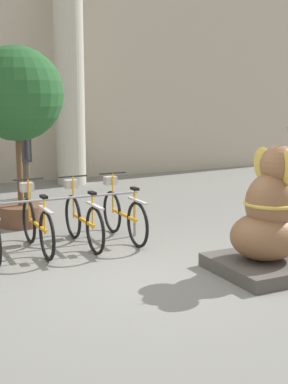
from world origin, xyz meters
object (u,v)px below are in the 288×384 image
object	(u,v)px
elephant_statue	(269,223)
potted_tree	(17,100)
person_pedestrian	(26,153)
bicycle_3	(83,219)
bicycle_4	(123,214)
bicycle_2	(37,224)

from	to	relation	value
elephant_statue	potted_tree	distance (m)	4.94
person_pedestrian	potted_tree	size ratio (longest dim) A/B	0.55
bicycle_3	bicycle_4	world-z (taller)	same
bicycle_2	bicycle_4	xyz separation A→B (m)	(1.44, 0.04, 0.00)
bicycle_4	potted_tree	distance (m)	2.79
person_pedestrian	potted_tree	xyz separation A→B (m)	(-0.73, -2.52, 1.19)
bicycle_4	elephant_statue	world-z (taller)	elephant_statue
bicycle_3	elephant_statue	xyz separation A→B (m)	(1.78, -2.31, 0.24)
elephant_statue	person_pedestrian	size ratio (longest dim) A/B	1.13
bicycle_4	person_pedestrian	world-z (taller)	person_pedestrian
bicycle_2	potted_tree	bearing A→B (deg)	84.46
bicycle_4	elephant_statue	size ratio (longest dim) A/B	0.88
person_pedestrian	bicycle_2	bearing A→B (deg)	-101.91
bicycle_2	bicycle_3	distance (m)	0.72
elephant_statue	person_pedestrian	world-z (taller)	elephant_statue
bicycle_3	bicycle_2	bearing A→B (deg)	178.01
bicycle_4	elephant_statue	bearing A→B (deg)	-65.94
bicycle_2	elephant_statue	bearing A→B (deg)	-42.98
bicycle_2	person_pedestrian	bearing A→B (deg)	78.09
bicycle_2	bicycle_3	xyz separation A→B (m)	(0.72, -0.03, 0.00)
bicycle_4	person_pedestrian	size ratio (longest dim) A/B	1.00
bicycle_2	bicycle_3	size ratio (longest dim) A/B	1.00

